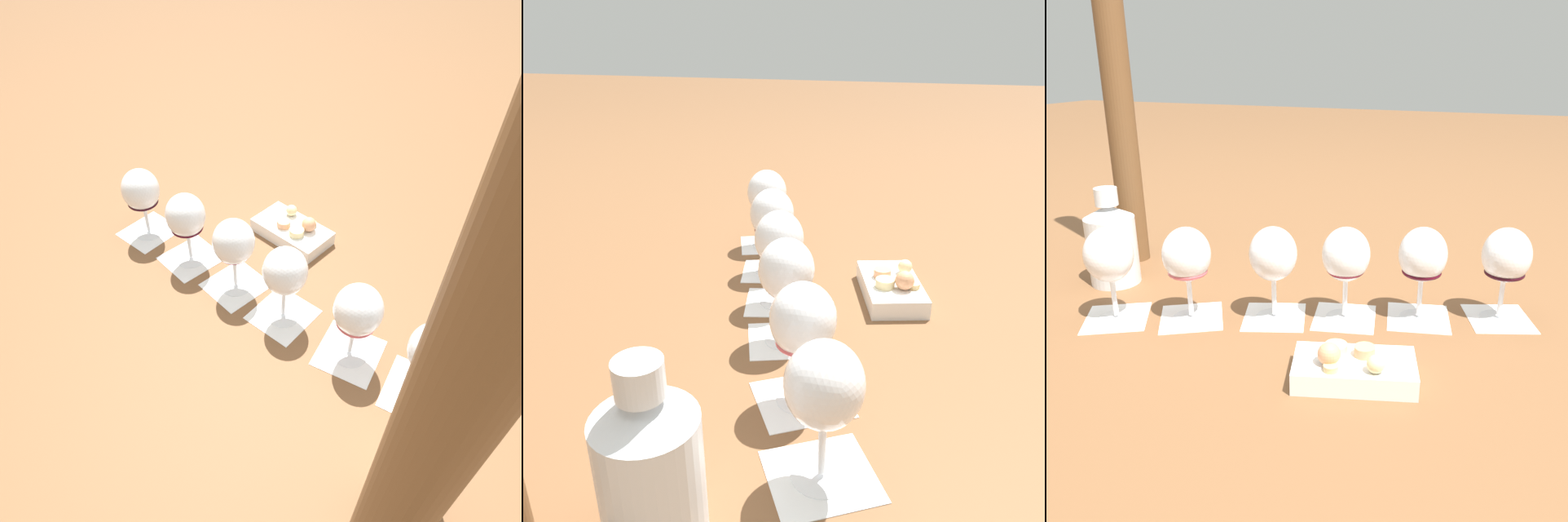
% 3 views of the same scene
% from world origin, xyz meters
% --- Properties ---
extents(ground_plane, '(8.00, 8.00, 0.00)m').
position_xyz_m(ground_plane, '(0.00, 0.00, 0.00)').
color(ground_plane, brown).
extents(tasting_card_0, '(0.15, 0.15, 0.00)m').
position_xyz_m(tasting_card_0, '(-0.32, -0.12, 0.00)').
color(tasting_card_0, white).
rests_on(tasting_card_0, ground_plane).
extents(tasting_card_1, '(0.15, 0.16, 0.00)m').
position_xyz_m(tasting_card_1, '(-0.20, -0.07, 0.00)').
color(tasting_card_1, white).
rests_on(tasting_card_1, ground_plane).
extents(tasting_card_2, '(0.14, 0.15, 0.00)m').
position_xyz_m(tasting_card_2, '(-0.06, -0.02, 0.00)').
color(tasting_card_2, white).
rests_on(tasting_card_2, ground_plane).
extents(tasting_card_3, '(0.13, 0.14, 0.00)m').
position_xyz_m(tasting_card_3, '(0.06, 0.02, 0.00)').
color(tasting_card_3, white).
rests_on(tasting_card_3, ground_plane).
extents(tasting_card_4, '(0.13, 0.14, 0.00)m').
position_xyz_m(tasting_card_4, '(0.18, 0.07, 0.00)').
color(tasting_card_4, white).
rests_on(tasting_card_4, ground_plane).
extents(tasting_card_5, '(0.14, 0.15, 0.00)m').
position_xyz_m(tasting_card_5, '(0.32, 0.12, 0.00)').
color(tasting_card_5, white).
rests_on(tasting_card_5, ground_plane).
extents(wine_glass_0, '(0.08, 0.08, 0.17)m').
position_xyz_m(wine_glass_0, '(-0.32, -0.12, 0.11)').
color(wine_glass_0, white).
rests_on(wine_glass_0, tasting_card_0).
extents(wine_glass_1, '(0.08, 0.08, 0.17)m').
position_xyz_m(wine_glass_1, '(-0.20, -0.07, 0.11)').
color(wine_glass_1, white).
rests_on(wine_glass_1, tasting_card_1).
extents(wine_glass_2, '(0.08, 0.08, 0.17)m').
position_xyz_m(wine_glass_2, '(-0.06, -0.02, 0.11)').
color(wine_glass_2, white).
rests_on(wine_glass_2, tasting_card_2).
extents(wine_glass_3, '(0.08, 0.08, 0.17)m').
position_xyz_m(wine_glass_3, '(0.06, 0.02, 0.11)').
color(wine_glass_3, white).
rests_on(wine_glass_3, tasting_card_3).
extents(wine_glass_4, '(0.08, 0.08, 0.17)m').
position_xyz_m(wine_glass_4, '(0.18, 0.07, 0.11)').
color(wine_glass_4, white).
rests_on(wine_glass_4, tasting_card_4).
extents(wine_glass_5, '(0.08, 0.08, 0.17)m').
position_xyz_m(wine_glass_5, '(0.32, 0.12, 0.11)').
color(wine_glass_5, white).
rests_on(wine_glass_5, tasting_card_5).
extents(ceramic_vase, '(0.10, 0.10, 0.20)m').
position_xyz_m(ceramic_vase, '(-0.43, 0.02, 0.09)').
color(ceramic_vase, silver).
rests_on(ceramic_vase, ground_plane).
extents(snack_dish, '(0.20, 0.14, 0.07)m').
position_xyz_m(snack_dish, '(0.13, -0.17, 0.02)').
color(snack_dish, white).
rests_on(snack_dish, ground_plane).
extents(umbrella_pole, '(0.06, 0.06, 0.89)m').
position_xyz_m(umbrella_pole, '(-0.48, 0.15, 0.44)').
color(umbrella_pole, brown).
rests_on(umbrella_pole, ground_plane).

